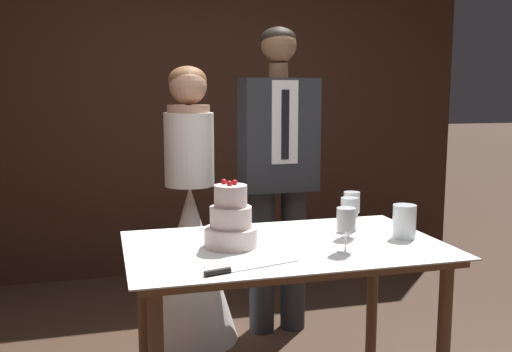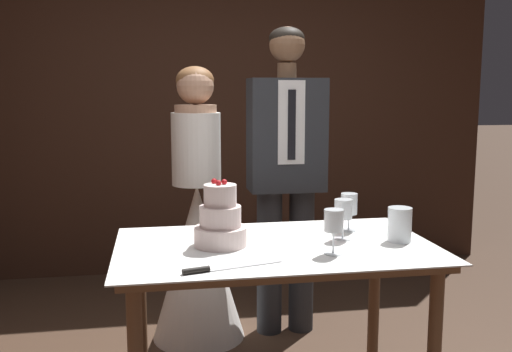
{
  "view_description": "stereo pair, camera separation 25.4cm",
  "coord_description": "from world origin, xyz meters",
  "px_view_note": "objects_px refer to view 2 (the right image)",
  "views": [
    {
      "loc": [
        -0.68,
        -2.3,
        1.45
      ],
      "look_at": [
        0.06,
        0.4,
        1.03
      ],
      "focal_mm": 40.0,
      "sensor_mm": 36.0,
      "label": 1
    },
    {
      "loc": [
        -0.43,
        -2.36,
        1.45
      ],
      "look_at": [
        0.06,
        0.4,
        1.03
      ],
      "focal_mm": 40.0,
      "sensor_mm": 36.0,
      "label": 2
    }
  ],
  "objects_px": {
    "groom": "(286,165)",
    "cake_knife": "(214,269)",
    "wine_glass_middle": "(334,222)",
    "bride": "(198,241)",
    "cake_table": "(275,267)",
    "hurricane_candle": "(400,225)",
    "wine_glass_far": "(343,211)",
    "tiered_cake": "(220,221)",
    "wine_glass_near": "(349,206)"
  },
  "relations": [
    {
      "from": "cake_knife",
      "to": "bride",
      "type": "height_order",
      "value": "bride"
    },
    {
      "from": "wine_glass_far",
      "to": "bride",
      "type": "relative_size",
      "value": 0.11
    },
    {
      "from": "tiered_cake",
      "to": "groom",
      "type": "xyz_separation_m",
      "value": [
        0.49,
        0.92,
        0.11
      ]
    },
    {
      "from": "cake_table",
      "to": "hurricane_candle",
      "type": "relative_size",
      "value": 8.98
    },
    {
      "from": "wine_glass_far",
      "to": "bride",
      "type": "bearing_deg",
      "value": 122.07
    },
    {
      "from": "tiered_cake",
      "to": "wine_glass_middle",
      "type": "height_order",
      "value": "tiered_cake"
    },
    {
      "from": "tiered_cake",
      "to": "bride",
      "type": "xyz_separation_m",
      "value": [
        -0.03,
        0.92,
        -0.32
      ]
    },
    {
      "from": "wine_glass_near",
      "to": "hurricane_candle",
      "type": "bearing_deg",
      "value": -54.68
    },
    {
      "from": "wine_glass_near",
      "to": "wine_glass_middle",
      "type": "distance_m",
      "value": 0.4
    },
    {
      "from": "cake_knife",
      "to": "groom",
      "type": "xyz_separation_m",
      "value": [
        0.55,
        1.25,
        0.2
      ]
    },
    {
      "from": "wine_glass_far",
      "to": "bride",
      "type": "distance_m",
      "value": 1.13
    },
    {
      "from": "cake_table",
      "to": "wine_glass_middle",
      "type": "xyz_separation_m",
      "value": [
        0.2,
        -0.18,
        0.23
      ]
    },
    {
      "from": "cake_knife",
      "to": "bride",
      "type": "relative_size",
      "value": 0.24
    },
    {
      "from": "wine_glass_middle",
      "to": "hurricane_candle",
      "type": "bearing_deg",
      "value": 21.99
    },
    {
      "from": "cake_knife",
      "to": "wine_glass_far",
      "type": "xyz_separation_m",
      "value": [
        0.6,
        0.34,
        0.12
      ]
    },
    {
      "from": "wine_glass_middle",
      "to": "bride",
      "type": "distance_m",
      "value": 1.26
    },
    {
      "from": "wine_glass_near",
      "to": "hurricane_candle",
      "type": "distance_m",
      "value": 0.27
    },
    {
      "from": "cake_table",
      "to": "hurricane_candle",
      "type": "bearing_deg",
      "value": -4.32
    },
    {
      "from": "wine_glass_near",
      "to": "wine_glass_middle",
      "type": "xyz_separation_m",
      "value": [
        -0.19,
        -0.35,
        0.01
      ]
    },
    {
      "from": "tiered_cake",
      "to": "wine_glass_near",
      "type": "height_order",
      "value": "tiered_cake"
    },
    {
      "from": "groom",
      "to": "cake_knife",
      "type": "bearing_deg",
      "value": -113.87
    },
    {
      "from": "cake_table",
      "to": "wine_glass_far",
      "type": "height_order",
      "value": "wine_glass_far"
    },
    {
      "from": "hurricane_candle",
      "to": "bride",
      "type": "relative_size",
      "value": 0.09
    },
    {
      "from": "wine_glass_near",
      "to": "wine_glass_far",
      "type": "distance_m",
      "value": 0.16
    },
    {
      "from": "cake_table",
      "to": "hurricane_candle",
      "type": "distance_m",
      "value": 0.56
    },
    {
      "from": "bride",
      "to": "groom",
      "type": "xyz_separation_m",
      "value": [
        0.52,
        -0.0,
        0.43
      ]
    },
    {
      "from": "wine_glass_middle",
      "to": "bride",
      "type": "bearing_deg",
      "value": 112.31
    },
    {
      "from": "cake_table",
      "to": "wine_glass_near",
      "type": "distance_m",
      "value": 0.47
    },
    {
      "from": "tiered_cake",
      "to": "groom",
      "type": "distance_m",
      "value": 1.05
    },
    {
      "from": "cake_knife",
      "to": "wine_glass_near",
      "type": "height_order",
      "value": "wine_glass_near"
    },
    {
      "from": "wine_glass_far",
      "to": "tiered_cake",
      "type": "bearing_deg",
      "value": -178.99
    },
    {
      "from": "bride",
      "to": "wine_glass_middle",
      "type": "bearing_deg",
      "value": -67.69
    },
    {
      "from": "hurricane_candle",
      "to": "bride",
      "type": "bearing_deg",
      "value": 129.08
    },
    {
      "from": "wine_glass_middle",
      "to": "wine_glass_far",
      "type": "xyz_separation_m",
      "value": [
        0.11,
        0.21,
        -0.01
      ]
    },
    {
      "from": "tiered_cake",
      "to": "wine_glass_far",
      "type": "distance_m",
      "value": 0.54
    },
    {
      "from": "cake_knife",
      "to": "bride",
      "type": "xyz_separation_m",
      "value": [
        0.03,
        1.25,
        -0.23
      ]
    },
    {
      "from": "hurricane_candle",
      "to": "groom",
      "type": "xyz_separation_m",
      "value": [
        -0.28,
        0.98,
        0.14
      ]
    },
    {
      "from": "wine_glass_near",
      "to": "bride",
      "type": "xyz_separation_m",
      "value": [
        -0.65,
        0.77,
        -0.34
      ]
    },
    {
      "from": "groom",
      "to": "hurricane_candle",
      "type": "bearing_deg",
      "value": -74.38
    },
    {
      "from": "cake_table",
      "to": "bride",
      "type": "xyz_separation_m",
      "value": [
        -0.26,
        0.94,
        -0.12
      ]
    },
    {
      "from": "cake_table",
      "to": "tiered_cake",
      "type": "bearing_deg",
      "value": 173.92
    },
    {
      "from": "tiered_cake",
      "to": "cake_knife",
      "type": "height_order",
      "value": "tiered_cake"
    },
    {
      "from": "hurricane_candle",
      "to": "cake_knife",
      "type": "bearing_deg",
      "value": -162.04
    },
    {
      "from": "cake_table",
      "to": "wine_glass_far",
      "type": "bearing_deg",
      "value": 6.29
    },
    {
      "from": "wine_glass_middle",
      "to": "groom",
      "type": "relative_size",
      "value": 0.1
    },
    {
      "from": "bride",
      "to": "groom",
      "type": "height_order",
      "value": "groom"
    },
    {
      "from": "wine_glass_near",
      "to": "wine_glass_far",
      "type": "bearing_deg",
      "value": -118.14
    },
    {
      "from": "tiered_cake",
      "to": "groom",
      "type": "relative_size",
      "value": 0.16
    },
    {
      "from": "tiered_cake",
      "to": "hurricane_candle",
      "type": "xyz_separation_m",
      "value": [
        0.77,
        -0.07,
        -0.03
      ]
    },
    {
      "from": "wine_glass_middle",
      "to": "hurricane_candle",
      "type": "relative_size",
      "value": 1.22
    }
  ]
}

